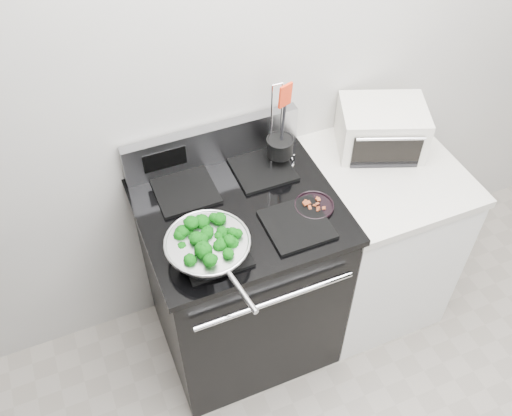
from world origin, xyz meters
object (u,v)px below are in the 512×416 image
toaster_oven (382,128)px  utensil_holder (280,151)px  bacon_plate (314,204)px  gas_range (241,277)px  skillet (208,247)px

toaster_oven → utensil_holder: bearing=-163.5°
bacon_plate → toaster_oven: bearing=29.0°
utensil_holder → toaster_oven: bearing=-23.2°
bacon_plate → utensil_holder: bearing=94.5°
toaster_oven → bacon_plate: bearing=-129.9°
gas_range → bacon_plate: size_ratio=7.09×
skillet → toaster_oven: toaster_oven is taller
skillet → bacon_plate: size_ratio=3.12×
bacon_plate → toaster_oven: 0.51m
skillet → bacon_plate: skillet is taller
utensil_holder → toaster_oven: (0.47, -0.04, 0.00)m
gas_range → skillet: gas_range is taller
gas_range → bacon_plate: gas_range is taller
gas_range → skillet: size_ratio=2.27×
gas_range → toaster_oven: bearing=10.7°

